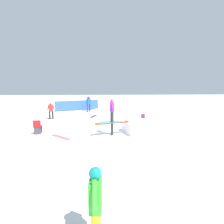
{
  "coord_description": "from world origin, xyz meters",
  "views": [
    {
      "loc": [
        0.39,
        9.99,
        3.2
      ],
      "look_at": [
        0.0,
        0.0,
        1.41
      ],
      "focal_mm": 28.0,
      "sensor_mm": 36.0,
      "label": 1
    }
  ],
  "objects_px": {
    "main_rider_on_rail": "(112,110)",
    "loose_snowboard_white": "(193,174)",
    "bystander_green": "(96,203)",
    "folding_chair": "(38,127)",
    "loose_snowboard_coral": "(61,137)",
    "bystander_red": "(51,110)",
    "backpack_on_snow": "(143,116)",
    "bystander_blue": "(89,103)",
    "loose_snowboard_navy": "(94,116)",
    "rail_feature": "(112,124)"
  },
  "relations": [
    {
      "from": "backpack_on_snow",
      "to": "loose_snowboard_white",
      "type": "bearing_deg",
      "value": 132.03
    },
    {
      "from": "bystander_red",
      "to": "loose_snowboard_coral",
      "type": "distance_m",
      "value": 5.35
    },
    {
      "from": "loose_snowboard_navy",
      "to": "folding_chair",
      "type": "bearing_deg",
      "value": 168.13
    },
    {
      "from": "bystander_red",
      "to": "backpack_on_snow",
      "type": "xyz_separation_m",
      "value": [
        -7.87,
        -0.17,
        -0.6
      ]
    },
    {
      "from": "rail_feature",
      "to": "loose_snowboard_coral",
      "type": "height_order",
      "value": "rail_feature"
    },
    {
      "from": "bystander_red",
      "to": "backpack_on_snow",
      "type": "relative_size",
      "value": 4.05
    },
    {
      "from": "loose_snowboard_white",
      "to": "loose_snowboard_navy",
      "type": "xyz_separation_m",
      "value": [
        4.09,
        -10.2,
        0.0
      ]
    },
    {
      "from": "rail_feature",
      "to": "loose_snowboard_white",
      "type": "height_order",
      "value": "rail_feature"
    },
    {
      "from": "backpack_on_snow",
      "to": "main_rider_on_rail",
      "type": "bearing_deg",
      "value": 102.44
    },
    {
      "from": "bystander_red",
      "to": "bystander_blue",
      "type": "bearing_deg",
      "value": 38.1
    },
    {
      "from": "loose_snowboard_coral",
      "to": "backpack_on_snow",
      "type": "distance_m",
      "value": 7.76
    },
    {
      "from": "bystander_green",
      "to": "folding_chair",
      "type": "distance_m",
      "value": 8.45
    },
    {
      "from": "loose_snowboard_white",
      "to": "folding_chair",
      "type": "bearing_deg",
      "value": 1.77
    },
    {
      "from": "bystander_blue",
      "to": "backpack_on_snow",
      "type": "bearing_deg",
      "value": -74.34
    },
    {
      "from": "rail_feature",
      "to": "loose_snowboard_navy",
      "type": "height_order",
      "value": "rail_feature"
    },
    {
      "from": "bystander_green",
      "to": "backpack_on_snow",
      "type": "distance_m",
      "value": 12.35
    },
    {
      "from": "main_rider_on_rail",
      "to": "loose_snowboard_navy",
      "type": "relative_size",
      "value": 1.06
    },
    {
      "from": "loose_snowboard_white",
      "to": "main_rider_on_rail",
      "type": "bearing_deg",
      "value": -23.21
    },
    {
      "from": "bystander_blue",
      "to": "backpack_on_snow",
      "type": "height_order",
      "value": "bystander_blue"
    },
    {
      "from": "rail_feature",
      "to": "bystander_red",
      "type": "relative_size",
      "value": 1.48
    },
    {
      "from": "rail_feature",
      "to": "backpack_on_snow",
      "type": "distance_m",
      "value": 5.63
    },
    {
      "from": "loose_snowboard_white",
      "to": "bystander_red",
      "type": "bearing_deg",
      "value": -13.73
    },
    {
      "from": "loose_snowboard_coral",
      "to": "rail_feature",
      "type": "bearing_deg",
      "value": -136.03
    },
    {
      "from": "bystander_green",
      "to": "loose_snowboard_white",
      "type": "bearing_deg",
      "value": 130.33
    },
    {
      "from": "main_rider_on_rail",
      "to": "loose_snowboard_white",
      "type": "height_order",
      "value": "main_rider_on_rail"
    },
    {
      "from": "loose_snowboard_coral",
      "to": "bystander_red",
      "type": "bearing_deg",
      "value": -29.26
    },
    {
      "from": "rail_feature",
      "to": "loose_snowboard_white",
      "type": "bearing_deg",
      "value": 103.31
    },
    {
      "from": "loose_snowboard_white",
      "to": "backpack_on_snow",
      "type": "xyz_separation_m",
      "value": [
        -0.28,
        -9.33,
        0.16
      ]
    },
    {
      "from": "rail_feature",
      "to": "bystander_blue",
      "type": "distance_m",
      "value": 8.43
    },
    {
      "from": "loose_snowboard_white",
      "to": "folding_chair",
      "type": "relative_size",
      "value": 1.46
    },
    {
      "from": "rail_feature",
      "to": "bystander_green",
      "type": "relative_size",
      "value": 1.24
    },
    {
      "from": "bystander_blue",
      "to": "backpack_on_snow",
      "type": "distance_m",
      "value": 6.1
    },
    {
      "from": "loose_snowboard_navy",
      "to": "loose_snowboard_white",
      "type": "bearing_deg",
      "value": -139.84
    },
    {
      "from": "bystander_red",
      "to": "folding_chair",
      "type": "bearing_deg",
      "value": -97.04
    },
    {
      "from": "bystander_red",
      "to": "loose_snowboard_white",
      "type": "bearing_deg",
      "value": -63.57
    },
    {
      "from": "bystander_red",
      "to": "bystander_blue",
      "type": "distance_m",
      "value": 4.52
    },
    {
      "from": "bystander_green",
      "to": "backpack_on_snow",
      "type": "height_order",
      "value": "bystander_green"
    },
    {
      "from": "folding_chair",
      "to": "loose_snowboard_coral",
      "type": "bearing_deg",
      "value": 148.11
    },
    {
      "from": "rail_feature",
      "to": "bystander_green",
      "type": "xyz_separation_m",
      "value": [
        0.58,
        7.03,
        0.25
      ]
    },
    {
      "from": "bystander_red",
      "to": "bystander_green",
      "type": "xyz_separation_m",
      "value": [
        -4.37,
        11.65,
        0.15
      ]
    },
    {
      "from": "bystander_green",
      "to": "loose_snowboard_white",
      "type": "xyz_separation_m",
      "value": [
        -3.21,
        -2.49,
        -0.91
      ]
    },
    {
      "from": "bystander_green",
      "to": "main_rider_on_rail",
      "type": "bearing_deg",
      "value": 177.81
    },
    {
      "from": "bystander_red",
      "to": "loose_snowboard_navy",
      "type": "xyz_separation_m",
      "value": [
        -3.5,
        -1.05,
        -0.76
      ]
    },
    {
      "from": "loose_snowboard_white",
      "to": "loose_snowboard_navy",
      "type": "bearing_deg",
      "value": -31.52
    },
    {
      "from": "rail_feature",
      "to": "bystander_green",
      "type": "distance_m",
      "value": 7.06
    },
    {
      "from": "bystander_red",
      "to": "backpack_on_snow",
      "type": "distance_m",
      "value": 7.89
    },
    {
      "from": "bystander_blue",
      "to": "loose_snowboard_navy",
      "type": "distance_m",
      "value": 2.72
    },
    {
      "from": "bystander_red",
      "to": "loose_snowboard_white",
      "type": "distance_m",
      "value": 11.92
    },
    {
      "from": "main_rider_on_rail",
      "to": "loose_snowboard_coral",
      "type": "bearing_deg",
      "value": -2.0
    },
    {
      "from": "bystander_blue",
      "to": "loose_snowboard_coral",
      "type": "distance_m",
      "value": 8.52
    }
  ]
}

